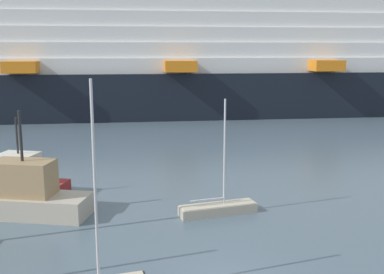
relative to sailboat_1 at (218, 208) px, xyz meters
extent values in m
cube|color=#BCB29E|center=(0.00, 0.00, -0.09)|extent=(4.26, 1.88, 0.50)
cube|color=beige|center=(0.00, 0.00, 0.18)|extent=(4.08, 1.77, 0.04)
cylinder|color=silver|center=(0.32, 0.07, 2.95)|extent=(0.10, 0.10, 5.58)
cylinder|color=silver|center=(-0.59, -0.13, 0.51)|extent=(1.83, 0.48, 0.08)
cylinder|color=silver|center=(-5.42, -7.92, 3.73)|extent=(0.10, 0.10, 7.13)
cube|color=maroon|center=(-11.34, 3.92, 0.16)|extent=(6.32, 3.65, 1.00)
cube|color=silver|center=(-11.05, 3.84, 1.48)|extent=(2.50, 2.08, 1.65)
cylinder|color=#262626|center=(-11.05, 3.84, 3.36)|extent=(0.12, 0.12, 2.10)
cube|color=#BCB29E|center=(-10.40, 0.92, 0.21)|extent=(7.77, 4.00, 1.11)
cube|color=#A3845B|center=(-10.04, 0.83, 1.67)|extent=(3.41, 2.41, 1.81)
cylinder|color=#262626|center=(-10.04, 0.83, 3.88)|extent=(0.15, 0.15, 2.61)
sphere|color=green|center=(-10.45, 5.94, 0.01)|extent=(0.70, 0.70, 0.70)
cylinder|color=black|center=(-10.45, 5.94, 0.68)|extent=(0.06, 0.06, 0.64)
cube|color=black|center=(-8.82, 38.62, 2.46)|extent=(102.52, 17.74, 5.62)
cube|color=white|center=(-8.82, 38.62, 6.19)|extent=(94.30, 15.75, 1.84)
cube|color=white|center=(-8.82, 38.62, 8.03)|extent=(88.64, 14.81, 1.84)
cube|color=white|center=(-8.82, 38.62, 9.87)|extent=(82.99, 13.86, 1.84)
cube|color=white|center=(-8.82, 38.62, 11.70)|extent=(77.33, 12.92, 1.84)
cube|color=white|center=(-8.82, 38.62, 13.54)|extent=(71.67, 11.97, 1.84)
cube|color=orange|center=(-17.50, 30.89, 6.19)|extent=(3.77, 2.98, 1.29)
cube|color=orange|center=(0.36, 31.49, 6.19)|extent=(3.77, 2.98, 1.29)
cube|color=orange|center=(18.22, 32.10, 6.19)|extent=(3.77, 2.98, 1.29)
camera|label=1|loc=(-3.66, -23.08, 8.24)|focal=43.54mm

